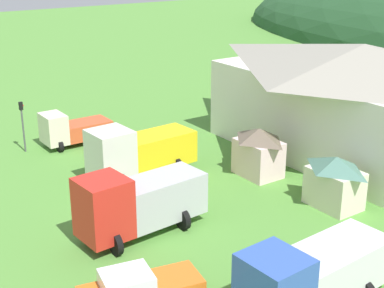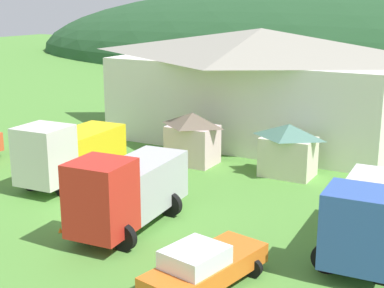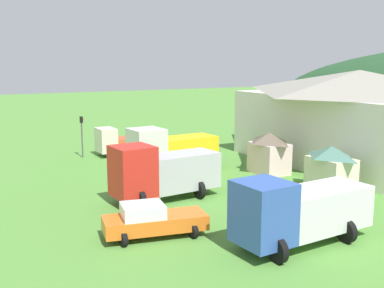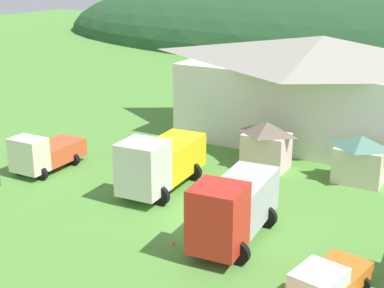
# 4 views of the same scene
# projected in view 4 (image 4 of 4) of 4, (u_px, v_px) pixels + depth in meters

# --- Properties ---
(ground_plane) EXTENTS (200.00, 200.00, 0.00)m
(ground_plane) POSITION_uv_depth(u_px,v_px,m) (203.00, 223.00, 28.35)
(ground_plane) COLOR #518C38
(depot_building) EXTENTS (20.21, 11.96, 7.62)m
(depot_building) POSITION_uv_depth(u_px,v_px,m) (320.00, 86.00, 41.09)
(depot_building) COLOR white
(depot_building) RESTS_ON ground
(play_shed_cream) EXTENTS (3.06, 2.20, 2.94)m
(play_shed_cream) POSITION_uv_depth(u_px,v_px,m) (360.00, 158.00, 33.20)
(play_shed_cream) COLOR beige
(play_shed_cream) RESTS_ON ground
(play_shed_pink) EXTENTS (3.00, 2.26, 3.10)m
(play_shed_pink) POSITION_uv_depth(u_px,v_px,m) (266.00, 144.00, 35.48)
(play_shed_pink) COLOR beige
(play_shed_pink) RESTS_ON ground
(light_truck_cream) EXTENTS (2.66, 4.93, 2.52)m
(light_truck_cream) POSITION_uv_depth(u_px,v_px,m) (44.00, 153.00, 35.14)
(light_truck_cream) COLOR beige
(light_truck_cream) RESTS_ON ground
(flatbed_truck_yellow) EXTENTS (3.40, 6.94, 3.47)m
(flatbed_truck_yellow) POSITION_uv_depth(u_px,v_px,m) (160.00, 162.00, 31.94)
(flatbed_truck_yellow) COLOR silver
(flatbed_truck_yellow) RESTS_ON ground
(crane_truck_red) EXTENTS (3.32, 6.80, 3.51)m
(crane_truck_red) POSITION_uv_depth(u_px,v_px,m) (233.00, 207.00, 25.95)
(crane_truck_red) COLOR red
(crane_truck_red) RESTS_ON ground
(service_pickup_orange) EXTENTS (2.86, 5.17, 1.66)m
(service_pickup_orange) POSITION_uv_depth(u_px,v_px,m) (324.00, 286.00, 21.38)
(service_pickup_orange) COLOR orange
(service_pickup_orange) RESTS_ON ground
(traffic_cone_near_pickup) EXTENTS (0.36, 0.36, 0.46)m
(traffic_cone_near_pickup) POSITION_uv_depth(u_px,v_px,m) (173.00, 245.00, 26.19)
(traffic_cone_near_pickup) COLOR orange
(traffic_cone_near_pickup) RESTS_ON ground
(traffic_cone_mid_row) EXTENTS (0.36, 0.36, 0.49)m
(traffic_cone_mid_row) POSITION_uv_depth(u_px,v_px,m) (334.00, 275.00, 23.64)
(traffic_cone_mid_row) COLOR orange
(traffic_cone_mid_row) RESTS_ON ground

